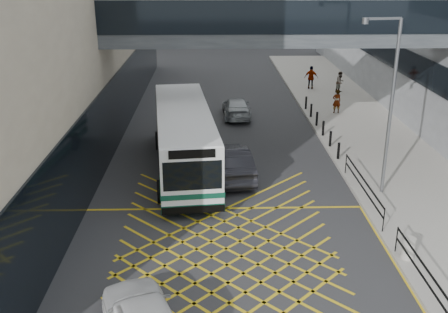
{
  "coord_description": "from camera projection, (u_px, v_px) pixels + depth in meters",
  "views": [
    {
      "loc": [
        -0.52,
        -15.97,
        10.11
      ],
      "look_at": [
        0.0,
        4.0,
        2.6
      ],
      "focal_mm": 42.0,
      "sensor_mm": 36.0,
      "label": 1
    }
  ],
  "objects": [
    {
      "name": "ground",
      "position": [
        227.0,
        265.0,
        18.51
      ],
      "size": [
        120.0,
        120.0,
        0.0
      ],
      "primitive_type": "plane",
      "color": "#333335"
    },
    {
      "name": "skybridge",
      "position": [
        278.0,
        14.0,
        27.17
      ],
      "size": [
        20.0,
        4.1,
        3.0
      ],
      "color": "#43484D",
      "rests_on": "ground"
    },
    {
      "name": "pavement",
      "position": [
        363.0,
        131.0,
        32.74
      ],
      "size": [
        6.0,
        54.0,
        0.16
      ],
      "primitive_type": "cube",
      "color": "#A09B92",
      "rests_on": "ground"
    },
    {
      "name": "box_junction",
      "position": [
        227.0,
        265.0,
        18.51
      ],
      "size": [
        12.0,
        9.0,
        0.01
      ],
      "color": "gold",
      "rests_on": "ground"
    },
    {
      "name": "bus",
      "position": [
        184.0,
        137.0,
        26.43
      ],
      "size": [
        3.84,
        11.68,
        3.21
      ],
      "rotation": [
        0.0,
        0.0,
        0.11
      ],
      "color": "white",
      "rests_on": "ground"
    },
    {
      "name": "car_dark",
      "position": [
        230.0,
        162.0,
        25.76
      ],
      "size": [
        2.76,
        5.36,
        1.6
      ],
      "primitive_type": "imported",
      "rotation": [
        0.0,
        0.0,
        3.3
      ],
      "color": "black",
      "rests_on": "ground"
    },
    {
      "name": "car_silver",
      "position": [
        236.0,
        107.0,
        35.79
      ],
      "size": [
        1.98,
        4.46,
        1.37
      ],
      "primitive_type": "imported",
      "rotation": [
        0.0,
        0.0,
        3.17
      ],
      "color": "#9DA1A5",
      "rests_on": "ground"
    },
    {
      "name": "street_lamp",
      "position": [
        388.0,
        97.0,
        22.41
      ],
      "size": [
        1.77,
        0.46,
        7.78
      ],
      "rotation": [
        0.0,
        0.0,
        0.14
      ],
      "color": "slate",
      "rests_on": "pavement"
    },
    {
      "name": "litter_bin",
      "position": [
        408.0,
        248.0,
        18.51
      ],
      "size": [
        0.46,
        0.46,
        0.8
      ],
      "primitive_type": "cylinder",
      "color": "#ADA89E",
      "rests_on": "pavement"
    },
    {
      "name": "kerb_railings",
      "position": [
        386.0,
        218.0,
        20.01
      ],
      "size": [
        0.05,
        12.54,
        1.0
      ],
      "color": "black",
      "rests_on": "pavement"
    },
    {
      "name": "bollards",
      "position": [
        320.0,
        123.0,
        32.48
      ],
      "size": [
        0.14,
        10.14,
        0.9
      ],
      "color": "black",
      "rests_on": "pavement"
    },
    {
      "name": "pedestrian_a",
      "position": [
        337.0,
        101.0,
        36.11
      ],
      "size": [
        0.7,
        0.54,
        1.63
      ],
      "primitive_type": "imported",
      "rotation": [
        0.0,
        0.0,
        3.27
      ],
      "color": "gray",
      "rests_on": "pavement"
    },
    {
      "name": "pedestrian_b",
      "position": [
        340.0,
        82.0,
        41.74
      ],
      "size": [
        0.92,
        0.86,
        1.65
      ],
      "primitive_type": "imported",
      "rotation": [
        0.0,
        0.0,
        0.67
      ],
      "color": "gray",
      "rests_on": "pavement"
    },
    {
      "name": "pedestrian_c",
      "position": [
        311.0,
        78.0,
        42.79
      ],
      "size": [
        1.19,
        0.77,
        1.86
      ],
      "primitive_type": "imported",
      "rotation": [
        0.0,
        0.0,
        2.91
      ],
      "color": "gray",
      "rests_on": "pavement"
    }
  ]
}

